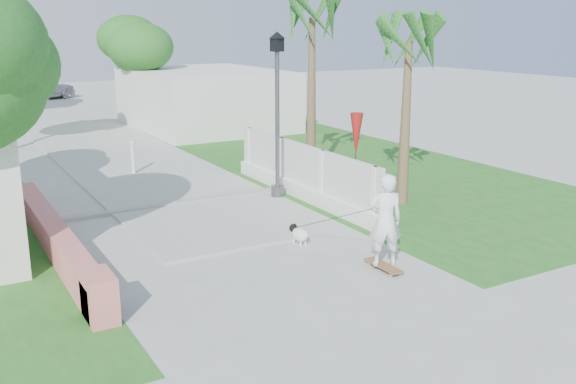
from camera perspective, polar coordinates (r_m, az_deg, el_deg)
ground at (r=11.90m, az=-0.29°, el=-8.19°), size 90.00×90.00×0.00m
path_strip at (r=30.37m, az=-19.37°, el=5.20°), size 3.20×36.00×0.06m
curb at (r=17.07m, az=-10.30°, el=-1.08°), size 6.50×0.25×0.10m
grass_right at (r=21.97m, az=5.28°, el=2.52°), size 8.00×20.00×0.01m
pink_wall at (r=13.94m, az=-19.73°, el=-4.23°), size 0.45×8.20×0.80m
lattice_fence at (r=17.48m, az=1.29°, el=1.20°), size 0.35×7.00×1.50m
building_right at (r=29.98m, az=-7.42°, el=8.24°), size 6.00×8.00×2.60m
street_lamp at (r=17.31m, az=-0.96°, el=7.41°), size 0.44×0.44×4.44m
bollard at (r=20.72m, az=-13.62°, el=3.05°), size 0.14×0.14×1.09m
patio_umbrella at (r=17.60m, az=6.09°, el=5.02°), size 0.36×0.36×2.30m
tree_path_right at (r=30.76m, az=-13.91°, el=12.21°), size 3.00×3.00×4.79m
palm_far at (r=18.90m, az=2.15°, el=14.28°), size 1.80×1.80×5.30m
palm_near at (r=16.71m, az=10.68°, el=12.16°), size 1.80×1.80×4.70m
skateboarder at (r=12.75m, az=5.68°, el=-2.46°), size 1.01×2.82×1.93m
dog at (r=13.90m, az=0.96°, el=-3.72°), size 0.34×0.63×0.43m
parked_car at (r=43.54m, az=-21.30°, el=8.64°), size 4.73×3.02×1.50m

